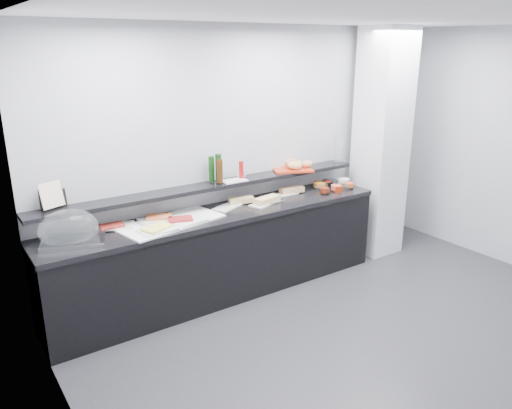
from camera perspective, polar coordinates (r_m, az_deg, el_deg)
ground at (r=4.62m, az=15.50°, el=-15.60°), size 5.00×5.00×0.00m
back_wall at (r=5.47m, az=0.65°, el=5.77°), size 5.00×0.02×2.70m
ceiling at (r=3.89m, az=18.98°, el=19.97°), size 5.00×5.00×0.00m
column at (r=6.20m, az=14.08°, el=6.67°), size 0.50×0.50×2.70m
buffet_cabinet at (r=5.15m, az=-3.88°, el=-5.87°), size 3.60×0.60×0.85m
counter_top at (r=4.99m, az=-3.99°, el=-1.13°), size 3.62×0.62×0.05m
wall_shelf at (r=5.06m, az=-5.06°, el=2.13°), size 3.60×0.25×0.04m
cloche_base at (r=4.48m, az=-20.12°, el=-3.89°), size 0.60×0.50×0.04m
cloche_dome at (r=4.45m, az=-20.62°, el=-2.64°), size 0.53×0.40×0.34m
linen_runner at (r=4.73m, az=-9.73°, el=-2.02°), size 1.05×0.65×0.01m
platter_meat_a at (r=4.70m, az=-15.65°, el=-2.38°), size 0.37×0.31×0.01m
food_meat_a at (r=4.67m, az=-16.18°, el=-2.34°), size 0.23×0.16×0.02m
platter_salmon at (r=4.78m, az=-11.27°, el=-1.73°), size 0.35×0.25×0.01m
food_salmon at (r=4.80m, az=-11.03°, el=-1.39°), size 0.28×0.24×0.02m
platter_cheese at (r=4.52m, az=-11.16°, el=-2.86°), size 0.35×0.25×0.01m
food_cheese at (r=4.52m, az=-11.24°, el=-2.63°), size 0.29×0.24×0.02m
platter_meat_b at (r=4.70m, az=-7.64°, el=-1.87°), size 0.34×0.25×0.01m
food_meat_b at (r=4.70m, az=-8.61°, el=-1.65°), size 0.25×0.20×0.02m
sandwich_plate_left at (r=5.13m, az=-3.13°, el=-0.22°), size 0.41×0.29×0.01m
sandwich_food_left at (r=5.21m, az=-1.72°, el=0.55°), size 0.27×0.17×0.06m
tongs_left at (r=5.18m, az=-1.56°, el=0.14°), size 0.16×0.02×0.01m
sandwich_plate_mid at (r=5.23m, az=1.00°, el=0.16°), size 0.39×0.27×0.01m
sandwich_food_mid at (r=5.21m, az=1.28°, el=0.55°), size 0.31×0.16×0.06m
tongs_mid at (r=5.25m, az=2.77°, el=0.35°), size 0.16×0.04×0.01m
sandwich_plate_right at (r=5.54m, az=3.20°, el=1.17°), size 0.33×0.16×0.01m
sandwich_food_right at (r=5.59m, az=4.09°, el=1.70°), size 0.29×0.14×0.06m
tongs_right at (r=5.44m, az=3.49°, el=0.99°), size 0.16×0.03×0.01m
bowl_glass_fruit at (r=5.81m, az=7.41°, el=2.12°), size 0.20×0.20×0.07m
fill_glass_fruit at (r=5.83m, az=7.25°, el=2.30°), size 0.15×0.15×0.05m
bowl_black_jam at (r=5.89m, az=8.07°, el=2.32°), size 0.15×0.15×0.07m
fill_black_jam at (r=5.88m, az=8.05°, el=2.41°), size 0.14×0.14×0.05m
bowl_glass_cream at (r=5.96m, az=8.37°, el=2.47°), size 0.22×0.22×0.07m
fill_glass_cream at (r=6.04m, az=9.97°, el=2.71°), size 0.16×0.16×0.05m
bowl_red_jam at (r=5.73m, az=9.34°, el=1.80°), size 0.15×0.15×0.07m
fill_red_jam at (r=5.60m, az=7.85°, el=1.64°), size 0.11×0.11×0.05m
bowl_glass_salmon at (r=5.81m, az=9.98°, el=2.01°), size 0.20×0.20×0.07m
fill_glass_salmon at (r=5.73m, az=9.13°, el=1.95°), size 0.15×0.15×0.05m
bowl_black_fruit at (r=5.88m, az=10.60°, el=2.16°), size 0.11×0.11×0.07m
fill_black_fruit at (r=5.86m, az=10.61°, el=2.23°), size 0.10×0.10×0.05m
framed_print at (r=4.63m, az=-22.32°, el=1.28°), size 0.22×0.08×0.26m
print_art at (r=4.56m, az=-22.31°, el=1.03°), size 0.21×0.12×0.22m
condiment_tray at (r=5.14m, az=-2.53°, el=2.74°), size 0.27×0.17×0.01m
bottle_green_a at (r=5.07m, az=-5.11°, el=4.06°), size 0.07×0.07×0.26m
bottle_brown at (r=5.02m, az=-4.17°, el=3.82°), size 0.08×0.08×0.24m
bottle_green_b at (r=5.09m, az=-4.31°, el=4.25°), size 0.08×0.08×0.28m
bottle_hot at (r=5.20m, az=-1.71°, el=4.00°), size 0.05×0.05×0.18m
shaker_salt at (r=5.26m, az=-1.34°, el=3.56°), size 0.03×0.03×0.07m
shaker_pepper at (r=5.24m, az=-1.97°, el=3.51°), size 0.03×0.03×0.07m
bread_tray at (r=5.60m, az=4.19°, el=4.01°), size 0.51×0.45×0.02m
bread_roll_n at (r=5.73m, az=3.95°, el=4.85°), size 0.16×0.11×0.08m
bread_roll_sw at (r=5.57m, az=4.25°, el=4.48°), size 0.15×0.12×0.08m
bread_roll_s at (r=5.53m, az=4.68°, el=4.37°), size 0.14×0.11×0.08m
bread_roll_se at (r=5.65m, az=5.86°, el=4.63°), size 0.14×0.09×0.08m
bread_roll_midw at (r=5.60m, az=4.24°, el=4.54°), size 0.16×0.11×0.08m
bread_roll_mide at (r=5.65m, az=4.80°, el=4.65°), size 0.15×0.12×0.08m
carafe at (r=5.99m, az=9.40°, el=6.10°), size 0.11×0.11×0.30m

